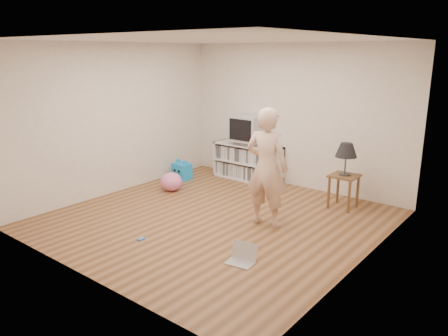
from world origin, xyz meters
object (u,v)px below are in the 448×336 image
dvd_deck (248,143)px  crt_tv (248,128)px  side_table (344,183)px  plush_pink (171,182)px  table_lamp (346,151)px  person (267,168)px  media_unit (248,162)px  laptop (242,257)px  plush_blue (182,171)px

dvd_deck → crt_tv: crt_tv is taller
side_table → plush_pink: 3.01m
crt_tv → plush_pink: 1.81m
table_lamp → crt_tv: bearing=170.3°
person → media_unit: bearing=-57.2°
plush_pink → crt_tv: bearing=65.8°
person → laptop: 1.47m
media_unit → crt_tv: (0.00, -0.02, 0.67)m
dvd_deck → plush_blue: dvd_deck is taller
side_table → crt_tv: bearing=170.3°
side_table → person: person is taller
side_table → laptop: side_table is taller
crt_tv → table_lamp: crt_tv is taller
plush_blue → crt_tv: bearing=41.5°
side_table → laptop: (-0.15, -2.52, -0.35)m
plush_pink → person: bearing=-7.0°
plush_blue → side_table: bearing=11.4°
plush_pink → table_lamp: bearing=21.2°
side_table → table_lamp: table_lamp is taller
dvd_deck → table_lamp: (2.15, -0.37, 0.21)m
media_unit → table_lamp: size_ratio=2.72×
side_table → plush_blue: side_table is taller
person → plush_pink: person is taller
media_unit → laptop: media_unit is taller
media_unit → laptop: (2.00, -2.90, -0.29)m
dvd_deck → person: person is taller
dvd_deck → plush_blue: 1.42m
side_table → laptop: bearing=-93.4°
media_unit → plush_pink: 1.62m
dvd_deck → laptop: (2.00, -2.89, -0.67)m
plush_blue → table_lamp: bearing=11.4°
person → laptop: bearing=101.6°
media_unit → person: size_ratio=0.82×
crt_tv → plush_blue: size_ratio=1.55×
dvd_deck → laptop: bearing=-55.3°
crt_tv → media_unit: bearing=90.0°
side_table → plush_pink: size_ratio=1.40×
dvd_deck → crt_tv: bearing=-90.0°
dvd_deck → laptop: dvd_deck is taller
side_table → person: 1.54m
plush_blue → plush_pink: size_ratio=0.98×
table_lamp → laptop: (-0.15, -2.52, -0.88)m
media_unit → dvd_deck: (0.00, -0.02, 0.39)m
plush_pink → dvd_deck: bearing=65.8°
crt_tv → person: person is taller
person → laptop: person is taller
side_table → dvd_deck: bearing=170.2°
media_unit → table_lamp: 2.26m
media_unit → plush_blue: (-1.02, -0.82, -0.19)m
laptop → plush_pink: plush_pink is taller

